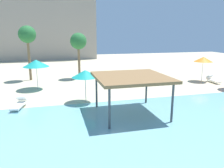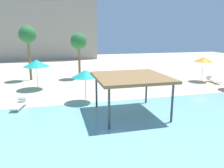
{
  "view_description": "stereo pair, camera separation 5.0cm",
  "coord_description": "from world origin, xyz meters",
  "px_view_note": "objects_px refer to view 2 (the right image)",
  "views": [
    {
      "loc": [
        -4.09,
        -14.35,
        5.25
      ],
      "look_at": [
        0.16,
        2.0,
        1.3
      ],
      "focal_mm": 34.92,
      "sensor_mm": 36.0,
      "label": 1
    },
    {
      "loc": [
        -4.04,
        -14.36,
        5.25
      ],
      "look_at": [
        0.16,
        2.0,
        1.3
      ],
      "focal_mm": 34.92,
      "sensor_mm": 36.0,
      "label": 2
    }
  ],
  "objects_px": {
    "beach_umbrella_teal_0": "(36,63)",
    "beach_umbrella_teal_3": "(85,74)",
    "lounge_chair_0": "(19,104)",
    "palm_tree_2": "(79,42)",
    "shade_pavilion": "(131,78)",
    "lounge_chair_1": "(213,79)",
    "palm_tree_0": "(28,36)",
    "beach_umbrella_orange_1": "(204,59)"
  },
  "relations": [
    {
      "from": "beach_umbrella_orange_1",
      "to": "palm_tree_2",
      "type": "bearing_deg",
      "value": 158.82
    },
    {
      "from": "lounge_chair_0",
      "to": "palm_tree_0",
      "type": "xyz_separation_m",
      "value": [
        -0.18,
        10.09,
        4.66
      ]
    },
    {
      "from": "beach_umbrella_teal_0",
      "to": "palm_tree_0",
      "type": "bearing_deg",
      "value": 103.17
    },
    {
      "from": "shade_pavilion",
      "to": "lounge_chair_0",
      "type": "relative_size",
      "value": 2.29
    },
    {
      "from": "beach_umbrella_orange_1",
      "to": "beach_umbrella_teal_3",
      "type": "xyz_separation_m",
      "value": [
        -13.63,
        -4.36,
        -0.2
      ]
    },
    {
      "from": "shade_pavilion",
      "to": "beach_umbrella_teal_3",
      "type": "height_order",
      "value": "shade_pavilion"
    },
    {
      "from": "palm_tree_2",
      "to": "beach_umbrella_teal_0",
      "type": "bearing_deg",
      "value": -137.02
    },
    {
      "from": "lounge_chair_0",
      "to": "palm_tree_0",
      "type": "distance_m",
      "value": 11.11
    },
    {
      "from": "lounge_chair_1",
      "to": "shade_pavilion",
      "type": "bearing_deg",
      "value": -57.59
    },
    {
      "from": "beach_umbrella_teal_0",
      "to": "beach_umbrella_teal_3",
      "type": "bearing_deg",
      "value": -53.33
    },
    {
      "from": "shade_pavilion",
      "to": "lounge_chair_0",
      "type": "distance_m",
      "value": 8.21
    },
    {
      "from": "shade_pavilion",
      "to": "beach_umbrella_orange_1",
      "type": "relative_size",
      "value": 1.66
    },
    {
      "from": "beach_umbrella_teal_3",
      "to": "lounge_chair_1",
      "type": "relative_size",
      "value": 1.32
    },
    {
      "from": "shade_pavilion",
      "to": "palm_tree_2",
      "type": "xyz_separation_m",
      "value": [
        -1.95,
        12.79,
        1.82
      ]
    },
    {
      "from": "beach_umbrella_teal_3",
      "to": "beach_umbrella_teal_0",
      "type": "bearing_deg",
      "value": 126.67
    },
    {
      "from": "beach_umbrella_teal_3",
      "to": "palm_tree_0",
      "type": "bearing_deg",
      "value": 116.93
    },
    {
      "from": "beach_umbrella_teal_0",
      "to": "beach_umbrella_teal_3",
      "type": "height_order",
      "value": "beach_umbrella_teal_0"
    },
    {
      "from": "beach_umbrella_orange_1",
      "to": "palm_tree_2",
      "type": "distance_m",
      "value": 14.14
    },
    {
      "from": "beach_umbrella_orange_1",
      "to": "lounge_chair_1",
      "type": "distance_m",
      "value": 2.42
    },
    {
      "from": "beach_umbrella_teal_3",
      "to": "lounge_chair_0",
      "type": "distance_m",
      "value": 5.18
    },
    {
      "from": "beach_umbrella_teal_0",
      "to": "beach_umbrella_orange_1",
      "type": "xyz_separation_m",
      "value": [
        17.54,
        -0.9,
        -0.04
      ]
    },
    {
      "from": "beach_umbrella_teal_3",
      "to": "palm_tree_2",
      "type": "relative_size",
      "value": 0.48
    },
    {
      "from": "lounge_chair_0",
      "to": "palm_tree_2",
      "type": "relative_size",
      "value": 0.37
    },
    {
      "from": "lounge_chair_1",
      "to": "palm_tree_0",
      "type": "distance_m",
      "value": 20.89
    },
    {
      "from": "beach_umbrella_teal_3",
      "to": "shade_pavilion",
      "type": "bearing_deg",
      "value": -53.36
    },
    {
      "from": "beach_umbrella_teal_3",
      "to": "lounge_chair_0",
      "type": "xyz_separation_m",
      "value": [
        -4.8,
        -0.28,
        -1.92
      ]
    },
    {
      "from": "beach_umbrella_teal_3",
      "to": "beach_umbrella_orange_1",
      "type": "bearing_deg",
      "value": 17.75
    },
    {
      "from": "shade_pavilion",
      "to": "beach_umbrella_teal_0",
      "type": "bearing_deg",
      "value": 126.66
    },
    {
      "from": "lounge_chair_0",
      "to": "palm_tree_2",
      "type": "distance_m",
      "value": 11.76
    },
    {
      "from": "shade_pavilion",
      "to": "palm_tree_0",
      "type": "distance_m",
      "value": 15.36
    },
    {
      "from": "shade_pavilion",
      "to": "palm_tree_0",
      "type": "height_order",
      "value": "palm_tree_0"
    },
    {
      "from": "beach_umbrella_teal_3",
      "to": "lounge_chair_0",
      "type": "height_order",
      "value": "beach_umbrella_teal_3"
    },
    {
      "from": "beach_umbrella_teal_3",
      "to": "lounge_chair_0",
      "type": "bearing_deg",
      "value": -176.67
    },
    {
      "from": "shade_pavilion",
      "to": "beach_umbrella_orange_1",
      "type": "distance_m",
      "value": 13.54
    },
    {
      "from": "shade_pavilion",
      "to": "palm_tree_2",
      "type": "bearing_deg",
      "value": 98.68
    },
    {
      "from": "beach_umbrella_teal_0",
      "to": "palm_tree_2",
      "type": "distance_m",
      "value": 6.36
    },
    {
      "from": "shade_pavilion",
      "to": "beach_umbrella_orange_1",
      "type": "height_order",
      "value": "beach_umbrella_orange_1"
    },
    {
      "from": "beach_umbrella_teal_3",
      "to": "palm_tree_2",
      "type": "xyz_separation_m",
      "value": [
        0.55,
        9.43,
        2.01
      ]
    },
    {
      "from": "palm_tree_0",
      "to": "beach_umbrella_orange_1",
      "type": "bearing_deg",
      "value": -16.32
    },
    {
      "from": "beach_umbrella_orange_1",
      "to": "beach_umbrella_teal_0",
      "type": "bearing_deg",
      "value": 177.06
    },
    {
      "from": "beach_umbrella_teal_3",
      "to": "palm_tree_0",
      "type": "relative_size",
      "value": 0.42
    },
    {
      "from": "beach_umbrella_teal_0",
      "to": "beach_umbrella_orange_1",
      "type": "bearing_deg",
      "value": -2.94
    }
  ]
}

